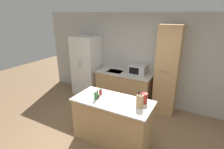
{
  "coord_description": "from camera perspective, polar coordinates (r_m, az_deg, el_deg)",
  "views": [
    {
      "loc": [
        1.32,
        -2.38,
        2.57
      ],
      "look_at": [
        -0.73,
        1.4,
        1.05
      ],
      "focal_mm": 28.0,
      "sensor_mm": 36.0,
      "label": 1
    }
  ],
  "objects": [
    {
      "name": "back_counter",
      "position": [
        5.25,
        3.83,
        -4.2
      ],
      "size": [
        1.65,
        0.64,
        0.93
      ],
      "color": "tan",
      "rests_on": "ground_plane"
    },
    {
      "name": "pantry_cabinet",
      "position": [
        4.71,
        17.61,
        1.12
      ],
      "size": [
        0.55,
        0.53,
        2.32
      ],
      "color": "tan",
      "rests_on": "ground_plane"
    },
    {
      "name": "kitchen_island",
      "position": [
        3.74,
        0.2,
        -14.72
      ],
      "size": [
        1.59,
        0.76,
        0.93
      ],
      "color": "tan",
      "rests_on": "ground_plane"
    },
    {
      "name": "spice_bottle_green_herb",
      "position": [
        3.51,
        -5.39,
        -6.89
      ],
      "size": [
        0.06,
        0.06,
        0.18
      ],
      "color": "#337033",
      "rests_on": "kitchen_island"
    },
    {
      "name": "kettle",
      "position": [
        3.42,
        10.27,
        -7.59
      ],
      "size": [
        0.15,
        0.15,
        0.22
      ],
      "color": "#B72D28",
      "rests_on": "kitchen_island"
    },
    {
      "name": "spice_bottle_short_red",
      "position": [
        3.57,
        -4.64,
        -7.09
      ],
      "size": [
        0.05,
        0.05,
        0.09
      ],
      "color": "#563319",
      "rests_on": "kitchen_island"
    },
    {
      "name": "knife_block",
      "position": [
        3.24,
        9.06,
        -8.62
      ],
      "size": [
        0.11,
        0.09,
        0.34
      ],
      "color": "tan",
      "rests_on": "kitchen_island"
    },
    {
      "name": "spice_bottle_amber_oil",
      "position": [
        3.72,
        -3.77,
        -5.68
      ],
      "size": [
        0.06,
        0.06,
        0.12
      ],
      "color": "#B2281E",
      "rests_on": "kitchen_island"
    },
    {
      "name": "wall_back",
      "position": [
        5.06,
        12.42,
        4.45
      ],
      "size": [
        7.2,
        0.06,
        2.6
      ],
      "color": "#B2B2AD",
      "rests_on": "ground_plane"
    },
    {
      "name": "refrigerator",
      "position": [
        5.72,
        -8.42,
        2.78
      ],
      "size": [
        0.8,
        0.65,
        1.9
      ],
      "color": "white",
      "rests_on": "ground_plane"
    },
    {
      "name": "microwave",
      "position": [
        4.98,
        8.51,
        1.64
      ],
      "size": [
        0.46,
        0.38,
        0.26
      ],
      "color": "#B2B5B7",
      "rests_on": "back_counter"
    },
    {
      "name": "spice_bottle_tall_dark",
      "position": [
        3.73,
        -4.93,
        -5.93
      ],
      "size": [
        0.05,
        0.05,
        0.08
      ],
      "color": "#563319",
      "rests_on": "kitchen_island"
    }
  ]
}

